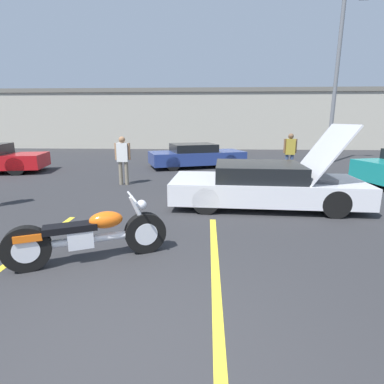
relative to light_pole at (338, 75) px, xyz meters
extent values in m
plane|color=#2D2D30|center=(-6.85, -13.04, -4.16)|extent=(80.00, 80.00, 0.00)
cube|color=yellow|center=(-9.07, -11.34, -4.16)|extent=(0.12, 4.63, 0.01)
cube|color=yellow|center=(-5.94, -11.34, -4.16)|extent=(0.12, 4.63, 0.01)
cube|color=#B2AD9E|center=(-6.85, 9.36, -1.96)|extent=(32.00, 4.00, 4.40)
cube|color=slate|center=(-6.85, 9.36, 0.09)|extent=(32.00, 4.20, 0.30)
cylinder|color=slate|center=(-0.08, 0.00, -0.38)|extent=(0.18, 0.18, 7.56)
cylinder|color=black|center=(-7.07, -10.72, -3.83)|extent=(0.67, 0.42, 0.66)
cylinder|color=black|center=(-8.63, -11.42, -3.83)|extent=(0.67, 0.42, 0.66)
cylinder|color=silver|center=(-7.07, -10.72, -3.83)|extent=(0.40, 0.31, 0.36)
cylinder|color=silver|center=(-8.63, -11.42, -3.83)|extent=(0.40, 0.31, 0.36)
cylinder|color=silver|center=(-7.85, -11.07, -3.82)|extent=(1.37, 0.71, 0.12)
cube|color=silver|center=(-7.97, -11.12, -3.78)|extent=(0.43, 0.37, 0.28)
ellipsoid|color=orange|center=(-7.62, -10.96, -3.54)|extent=(0.57, 0.46, 0.26)
cube|color=black|center=(-8.08, -11.17, -3.60)|extent=(0.79, 0.55, 0.10)
cube|color=orange|center=(-8.59, -11.40, -3.65)|extent=(0.42, 0.35, 0.10)
cylinder|color=silver|center=(-7.15, -10.75, -3.51)|extent=(0.31, 0.19, 0.63)
cylinder|color=silver|center=(-7.24, -10.79, -3.22)|extent=(0.32, 0.65, 0.04)
sphere|color=silver|center=(-7.11, -10.73, -3.36)|extent=(0.16, 0.16, 0.16)
cylinder|color=silver|center=(-8.24, -11.13, -3.88)|extent=(1.05, 0.54, 0.09)
cube|color=silver|center=(-4.63, -7.80, -3.74)|extent=(4.72, 2.17, 0.51)
cube|color=black|center=(-4.81, -7.79, -3.29)|extent=(2.17, 1.85, 0.38)
cylinder|color=black|center=(-3.24, -8.73, -3.85)|extent=(0.64, 0.25, 0.63)
cylinder|color=black|center=(-3.15, -7.01, -3.85)|extent=(0.64, 0.25, 0.63)
cylinder|color=black|center=(-6.10, -8.58, -3.85)|extent=(0.64, 0.25, 0.63)
cylinder|color=black|center=(-6.01, -6.87, -3.85)|extent=(0.64, 0.25, 0.63)
cube|color=silver|center=(-3.31, -7.87, -2.82)|extent=(1.05, 1.83, 1.35)
cube|color=#4C4C51|center=(-3.36, -7.86, -3.52)|extent=(0.65, 1.09, 0.28)
cylinder|color=black|center=(-0.33, -4.66, -3.82)|extent=(0.71, 0.39, 0.68)
cylinder|color=black|center=(-13.59, -3.97, -3.81)|extent=(0.74, 0.36, 0.71)
cylinder|color=black|center=(-13.90, -2.49, -3.81)|extent=(0.74, 0.36, 0.71)
cube|color=navy|center=(-6.57, -1.43, -3.72)|extent=(4.60, 3.08, 0.55)
cube|color=black|center=(-6.73, -1.49, -3.27)|extent=(2.33, 2.13, 0.35)
cylinder|color=black|center=(-5.07, -1.70, -3.85)|extent=(0.66, 0.42, 0.62)
cylinder|color=black|center=(-5.58, -0.27, -3.85)|extent=(0.66, 0.42, 0.62)
cylinder|color=black|center=(-7.55, -2.59, -3.85)|extent=(0.66, 0.42, 0.62)
cylinder|color=black|center=(-8.07, -1.16, -3.85)|extent=(0.66, 0.42, 0.62)
cylinder|color=#38476B|center=(-2.90, -3.09, -3.77)|extent=(0.12, 0.12, 0.78)
cylinder|color=#38476B|center=(-2.70, -3.09, -3.77)|extent=(0.12, 0.12, 0.78)
cube|color=#B29933|center=(-2.80, -3.09, -3.07)|extent=(0.36, 0.20, 0.62)
cylinder|color=brown|center=(-3.02, -3.09, -3.04)|extent=(0.08, 0.08, 0.56)
cylinder|color=brown|center=(-2.58, -3.09, -3.04)|extent=(0.08, 0.08, 0.56)
sphere|color=brown|center=(-2.80, -3.09, -2.66)|extent=(0.21, 0.21, 0.21)
cylinder|color=gray|center=(-8.97, -5.49, -3.78)|extent=(0.12, 0.12, 0.78)
cylinder|color=gray|center=(-8.77, -5.49, -3.78)|extent=(0.12, 0.12, 0.78)
cube|color=white|center=(-8.87, -5.49, -3.08)|extent=(0.36, 0.20, 0.61)
cylinder|color=#9E704C|center=(-9.09, -5.49, -3.05)|extent=(0.08, 0.08, 0.55)
cylinder|color=#9E704C|center=(-8.65, -5.49, -3.05)|extent=(0.08, 0.08, 0.55)
sphere|color=#9E704C|center=(-8.87, -5.49, -2.67)|extent=(0.21, 0.21, 0.21)
camera|label=1|loc=(-6.08, -15.23, -2.06)|focal=28.00mm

